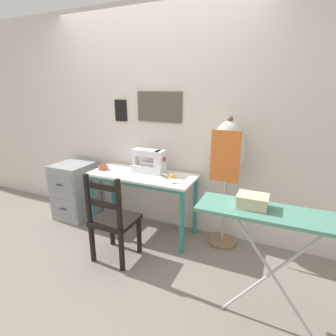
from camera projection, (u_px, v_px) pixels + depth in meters
The scene contains 14 objects.
ground_plane at pixel (133, 242), 2.94m from camera, with size 14.00×14.00×0.00m, color gray.
wall_back at pixel (154, 122), 3.07m from camera, with size 10.00×0.07×2.55m.
sewing_table at pixel (142, 182), 2.96m from camera, with size 1.22×0.51×0.72m.
sewing_machine at pixel (150, 162), 2.98m from camera, with size 0.39×0.18×0.29m.
fabric_bowl at pixel (103, 168), 3.10m from camera, with size 0.11×0.11×0.05m.
scissors at pixel (177, 183), 2.65m from camera, with size 0.12×0.08×0.01m.
thread_spool_near_machine at pixel (164, 176), 2.84m from camera, with size 0.04×0.04×0.04m.
thread_spool_mid_table at pixel (166, 177), 2.80m from camera, with size 0.03×0.03×0.04m.
thread_spool_far_edge at pixel (172, 176), 2.81m from camera, with size 0.04×0.04×0.04m.
wooden_chair at pixel (113, 220), 2.54m from camera, with size 0.40×0.38×0.91m.
filing_cabinet at pixel (75, 190), 3.44m from camera, with size 0.44×0.49×0.73m.
dress_form at pixel (227, 157), 2.64m from camera, with size 0.34×0.32×1.40m.
ironing_board at pixel (279, 221), 1.68m from camera, with size 1.05×0.31×0.90m.
storage_box at pixel (252, 201), 1.74m from camera, with size 0.20×0.15×0.09m.
Camera 1 is at (1.41, -2.18, 1.65)m, focal length 28.00 mm.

